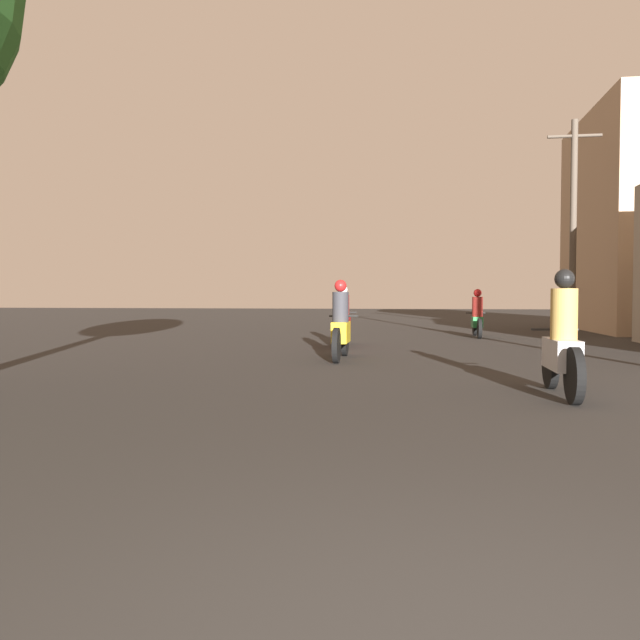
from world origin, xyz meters
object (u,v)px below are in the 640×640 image
utility_pole_far (573,224)px  motorcycle_silver (562,346)px  motorcycle_green (477,317)px  motorcycle_yellow (341,327)px  motorcycle_red (343,321)px

utility_pole_far → motorcycle_silver: bearing=-103.9°
motorcycle_silver → motorcycle_green: (0.08, 11.43, -0.03)m
motorcycle_yellow → motorcycle_green: bearing=64.3°
motorcycle_silver → motorcycle_yellow: size_ratio=0.92×
motorcycle_silver → motorcycle_yellow: 5.24m
motorcycle_green → utility_pole_far: 4.19m
motorcycle_silver → utility_pole_far: size_ratio=0.29×
motorcycle_silver → motorcycle_red: motorcycle_silver is taller
motorcycle_silver → utility_pole_far: utility_pole_far is taller
motorcycle_silver → motorcycle_red: bearing=108.2°
motorcycle_red → utility_pole_far: (6.61, 4.81, 2.88)m
motorcycle_red → motorcycle_green: size_ratio=0.92×
motorcycle_green → motorcycle_red: bearing=-140.5°
motorcycle_red → utility_pole_far: utility_pole_far is taller
motorcycle_green → utility_pole_far: (2.94, 0.75, 2.90)m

